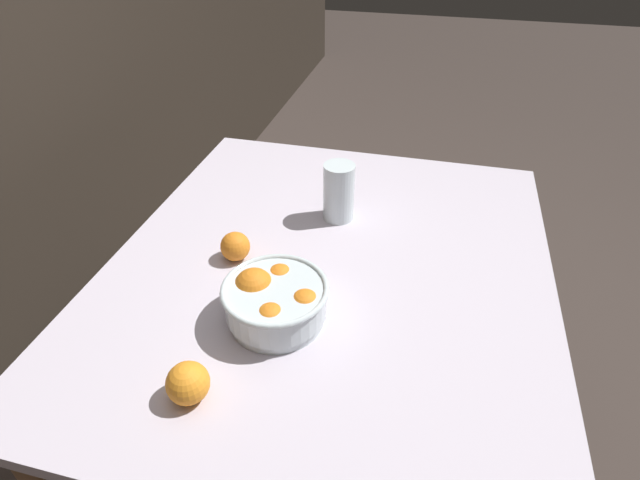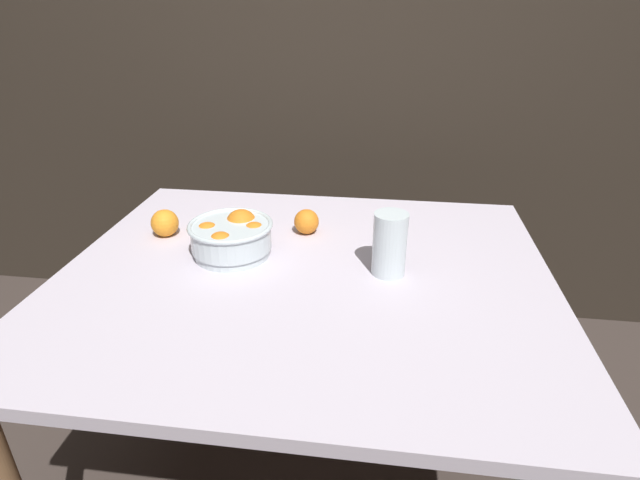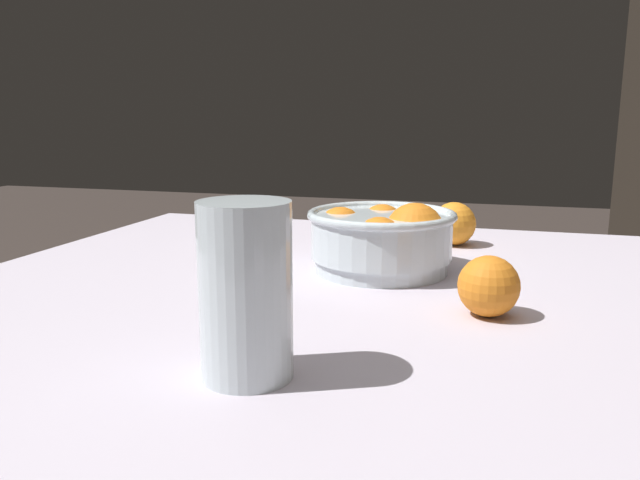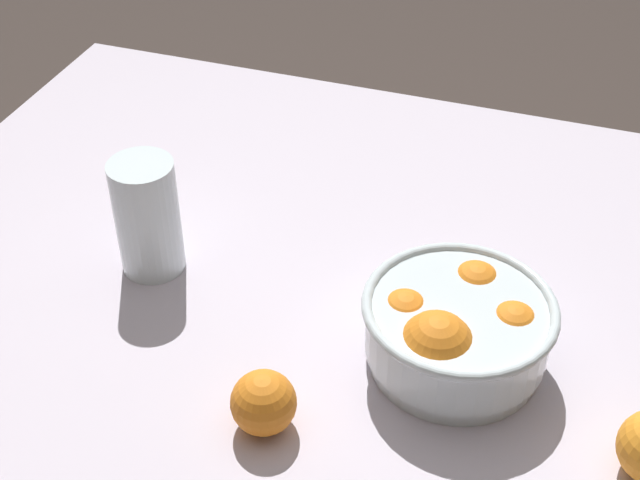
# 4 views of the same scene
# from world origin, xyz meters

# --- Properties ---
(ground_plane) EXTENTS (12.00, 12.00, 0.00)m
(ground_plane) POSITION_xyz_m (0.00, 0.00, 0.00)
(ground_plane) COLOR #3D332D
(dining_table) EXTENTS (1.19, 1.02, 0.70)m
(dining_table) POSITION_xyz_m (0.00, 0.00, 0.63)
(dining_table) COLOR silver
(dining_table) RESTS_ON ground_plane
(fruit_bowl) EXTENTS (0.22, 0.22, 0.10)m
(fruit_bowl) POSITION_xyz_m (-0.20, 0.06, 0.75)
(fruit_bowl) COLOR silver
(fruit_bowl) RESTS_ON dining_table
(juice_glass) EXTENTS (0.08, 0.08, 0.16)m
(juice_glass) POSITION_xyz_m (0.20, 0.02, 0.77)
(juice_glass) COLOR #F4A314
(juice_glass) RESTS_ON dining_table
(orange_loose_near_bowl) EXTENTS (0.08, 0.08, 0.08)m
(orange_loose_near_bowl) POSITION_xyz_m (-0.42, 0.15, 0.74)
(orange_loose_near_bowl) COLOR orange
(orange_loose_near_bowl) RESTS_ON dining_table
(orange_loose_front) EXTENTS (0.07, 0.07, 0.07)m
(orange_loose_front) POSITION_xyz_m (-0.03, 0.22, 0.74)
(orange_loose_front) COLOR orange
(orange_loose_front) RESTS_ON dining_table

